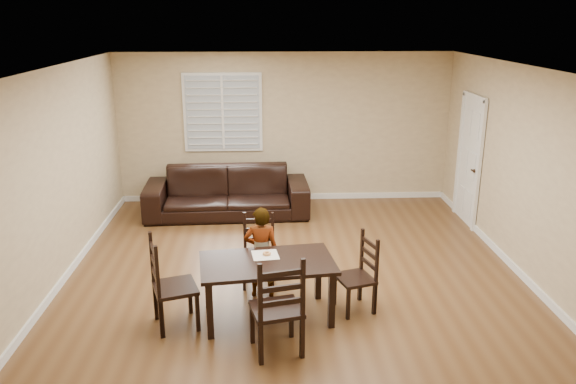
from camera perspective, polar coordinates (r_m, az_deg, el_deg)
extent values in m
plane|color=brown|center=(7.33, 0.71, -9.27)|extent=(7.00, 7.00, 0.00)
cube|color=#C9B488|center=(10.23, -0.37, 6.50)|extent=(6.00, 0.04, 2.70)
cube|color=#C9B488|center=(3.63, 4.00, -15.11)|extent=(6.00, 0.04, 2.70)
cube|color=#C9B488|center=(7.30, -23.46, 0.52)|extent=(0.04, 7.00, 2.70)
cube|color=#C9B488|center=(7.61, 23.93, 1.10)|extent=(0.04, 7.00, 2.70)
cube|color=white|center=(6.57, 0.79, 12.25)|extent=(6.00, 7.00, 0.04)
cube|color=white|center=(10.14, -6.65, 8.02)|extent=(1.40, 0.08, 1.40)
cube|color=white|center=(9.63, 17.93, 2.96)|extent=(0.06, 0.94, 2.05)
cylinder|color=#332114|center=(9.36, 18.33, 2.05)|extent=(0.06, 0.06, 0.02)
cube|color=white|center=(10.54, -0.36, -0.47)|extent=(6.00, 0.03, 0.10)
cube|color=white|center=(7.75, -22.19, -8.71)|extent=(0.03, 7.00, 0.10)
cube|color=white|center=(8.04, 22.69, -7.82)|extent=(0.03, 7.00, 0.10)
cube|color=black|center=(6.29, -2.13, -7.21)|extent=(1.57, 1.01, 0.04)
cube|color=black|center=(6.10, -7.95, -11.86)|extent=(0.08, 0.08, 0.65)
cube|color=black|center=(6.26, 4.45, -10.93)|extent=(0.08, 0.08, 0.65)
cube|color=black|center=(6.70, -8.17, -9.06)|extent=(0.08, 0.08, 0.65)
cube|color=black|center=(6.84, 3.07, -8.30)|extent=(0.08, 0.08, 0.65)
cube|color=black|center=(7.16, -3.00, -6.49)|extent=(0.42, 0.40, 0.04)
cube|color=black|center=(7.29, -2.96, -5.48)|extent=(0.41, 0.05, 0.92)
cube|color=black|center=(7.10, -4.48, -8.55)|extent=(0.04, 0.04, 0.38)
cube|color=black|center=(7.09, -1.56, -8.56)|extent=(0.04, 0.04, 0.38)
cube|color=black|center=(7.40, -4.32, -7.43)|extent=(0.04, 0.04, 0.38)
cube|color=black|center=(7.39, -1.53, -7.43)|extent=(0.04, 0.04, 0.38)
cube|color=black|center=(5.78, -1.19, -11.83)|extent=(0.58, 0.56, 0.04)
cube|color=black|center=(5.57, -0.64, -12.15)|extent=(0.49, 0.15, 1.09)
cube|color=black|center=(6.12, 0.33, -12.70)|extent=(0.05, 0.05, 0.45)
cube|color=black|center=(6.03, -3.66, -13.23)|extent=(0.05, 0.05, 0.45)
cube|color=black|center=(5.80, 1.44, -14.57)|extent=(0.05, 0.05, 0.45)
cube|color=black|center=(5.70, -2.79, -15.18)|extent=(0.05, 0.05, 0.45)
cube|color=black|center=(6.34, -11.39, -9.50)|extent=(0.57, 0.60, 0.04)
cube|color=black|center=(6.29, -13.26, -9.13)|extent=(0.19, 0.47, 1.06)
cube|color=black|center=(6.30, -9.17, -12.03)|extent=(0.05, 0.05, 0.44)
cube|color=black|center=(6.66, -9.93, -10.35)|extent=(0.05, 0.05, 0.44)
cube|color=black|center=(6.25, -12.68, -12.51)|extent=(0.05, 0.05, 0.44)
cube|color=black|center=(6.62, -13.24, -10.78)|extent=(0.05, 0.05, 0.44)
cube|color=black|center=(6.60, 6.80, -8.72)|extent=(0.50, 0.52, 0.04)
cube|color=black|center=(6.65, 8.18, -7.96)|extent=(0.16, 0.41, 0.92)
cube|color=black|center=(6.77, 4.76, -9.91)|extent=(0.05, 0.05, 0.38)
cube|color=black|center=(6.49, 6.13, -11.27)|extent=(0.05, 0.05, 0.38)
cube|color=black|center=(6.91, 7.29, -9.42)|extent=(0.05, 0.05, 0.38)
cube|color=black|center=(6.63, 8.76, -10.72)|extent=(0.05, 0.05, 0.38)
imported|color=gray|center=(6.82, -2.73, -6.12)|extent=(0.43, 0.29, 1.15)
cube|color=beige|center=(6.43, -2.33, -6.42)|extent=(0.33, 0.33, 0.00)
torus|color=#C17E45|center=(6.42, -2.17, -6.27)|extent=(0.10, 0.10, 0.03)
torus|color=white|center=(6.42, -2.17, -6.18)|extent=(0.09, 0.09, 0.02)
imported|color=black|center=(9.69, -6.20, -0.01)|extent=(2.80, 1.17, 0.81)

